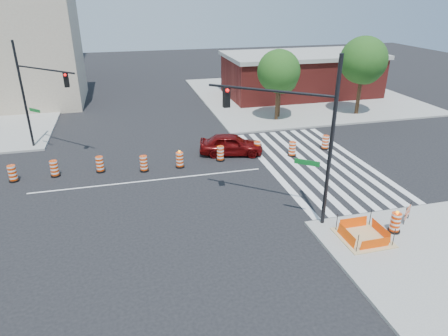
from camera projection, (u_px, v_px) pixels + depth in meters
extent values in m
plane|color=black|center=(150.00, 180.00, 24.42)|extent=(120.00, 120.00, 0.00)
cube|color=gray|center=(299.00, 95.00, 44.44)|extent=(22.00, 22.00, 0.15)
cube|color=silver|center=(270.00, 168.00, 26.20)|extent=(0.45, 13.50, 0.01)
cube|color=silver|center=(283.00, 166.00, 26.40)|extent=(0.45, 13.50, 0.01)
cube|color=silver|center=(295.00, 165.00, 26.61)|extent=(0.45, 13.50, 0.01)
cube|color=silver|center=(308.00, 164.00, 26.81)|extent=(0.45, 13.50, 0.01)
cube|color=silver|center=(320.00, 162.00, 27.02)|extent=(0.45, 13.50, 0.01)
cube|color=silver|center=(332.00, 161.00, 27.23)|extent=(0.45, 13.50, 0.01)
cube|color=silver|center=(344.00, 160.00, 27.43)|extent=(0.45, 13.50, 0.01)
cube|color=silver|center=(356.00, 158.00, 27.64)|extent=(0.45, 13.50, 0.01)
cube|color=silver|center=(150.00, 180.00, 24.42)|extent=(14.00, 0.12, 0.01)
cube|color=tan|center=(363.00, 238.00, 18.43)|extent=(2.20, 2.20, 0.05)
cube|color=#FF4B05|center=(375.00, 244.00, 17.53)|extent=(1.44, 0.02, 0.55)
cube|color=#FF4B05|center=(353.00, 223.00, 19.13)|extent=(1.44, 0.02, 0.55)
cube|color=#FF4B05|center=(346.00, 236.00, 18.12)|extent=(0.02, 1.44, 0.55)
cube|color=#FF4B05|center=(381.00, 230.00, 18.54)|extent=(0.02, 1.44, 0.55)
cylinder|color=black|center=(358.00, 244.00, 17.26)|extent=(0.04, 0.04, 0.90)
cylinder|color=black|center=(394.00, 238.00, 17.67)|extent=(0.04, 0.04, 0.90)
cylinder|color=black|center=(337.00, 222.00, 18.85)|extent=(0.04, 0.04, 0.90)
cylinder|color=black|center=(370.00, 217.00, 19.26)|extent=(0.04, 0.04, 0.90)
cube|color=maroon|center=(301.00, 77.00, 43.62)|extent=(16.00, 8.00, 4.20)
cube|color=gray|center=(302.00, 55.00, 42.70)|extent=(16.50, 8.50, 0.40)
cube|color=tan|center=(4.00, 54.00, 39.15)|extent=(14.00, 10.00, 10.00)
imported|color=#530707|center=(231.00, 144.00, 28.08)|extent=(4.74, 2.80, 1.51)
cylinder|color=black|center=(331.00, 145.00, 18.05)|extent=(0.18, 0.18, 8.11)
cylinder|color=black|center=(269.00, 91.00, 18.27)|extent=(4.86, 3.85, 0.12)
cube|color=black|center=(226.00, 97.00, 19.26)|extent=(0.32, 0.28, 1.01)
sphere|color=#FF0C0C|center=(227.00, 90.00, 18.95)|extent=(0.18, 0.18, 0.18)
cube|color=#0C591E|center=(307.00, 163.00, 18.84)|extent=(0.98, 0.78, 0.25)
cylinder|color=black|center=(23.00, 96.00, 28.04)|extent=(0.17, 0.17, 7.51)
cylinder|color=black|center=(44.00, 69.00, 25.91)|extent=(4.08, 4.04, 0.11)
cube|color=black|center=(66.00, 80.00, 25.19)|extent=(0.30, 0.26, 0.94)
sphere|color=#FF0C0C|center=(65.00, 75.00, 24.90)|extent=(0.17, 0.17, 0.17)
cube|color=#0C591E|center=(35.00, 110.00, 27.99)|extent=(0.83, 0.82, 0.23)
cylinder|color=black|center=(394.00, 231.00, 18.92)|extent=(0.57, 0.57, 0.10)
cylinder|color=#DD3904|center=(395.00, 222.00, 18.73)|extent=(0.46, 0.46, 0.91)
sphere|color=#FF990C|center=(397.00, 212.00, 18.51)|extent=(0.15, 0.15, 0.15)
cube|color=#DD3904|center=(408.00, 210.00, 19.50)|extent=(0.67, 0.52, 0.27)
cube|color=#DD3904|center=(407.00, 215.00, 19.63)|extent=(0.67, 0.52, 0.21)
cylinder|color=black|center=(405.00, 216.00, 19.32)|extent=(0.04, 0.04, 0.96)
cylinder|color=black|center=(410.00, 210.00, 19.84)|extent=(0.04, 0.04, 0.96)
cylinder|color=#382314|center=(277.00, 99.00, 34.94)|extent=(0.28, 0.28, 3.91)
sphere|color=#1E4513|center=(279.00, 71.00, 33.95)|extent=(3.67, 3.67, 3.67)
sphere|color=#1E4513|center=(282.00, 78.00, 34.54)|extent=(2.69, 2.69, 2.69)
sphere|color=#1E4513|center=(275.00, 76.00, 33.86)|extent=(2.45, 2.45, 2.45)
cylinder|color=#382314|center=(279.00, 99.00, 35.87)|extent=(0.29, 0.29, 3.50)
sphere|color=#1E4513|center=(280.00, 75.00, 34.98)|extent=(3.28, 3.28, 3.28)
sphere|color=#1E4513|center=(284.00, 80.00, 35.55)|extent=(2.40, 2.40, 2.40)
sphere|color=#1E4513|center=(277.00, 79.00, 34.87)|extent=(2.19, 2.19, 2.19)
cylinder|color=#382314|center=(359.00, 91.00, 36.55)|extent=(0.34, 0.34, 4.47)
sphere|color=#1E4513|center=(363.00, 60.00, 35.42)|extent=(4.19, 4.19, 4.19)
sphere|color=#1E4513|center=(366.00, 67.00, 36.11)|extent=(3.07, 3.07, 3.07)
sphere|color=#1E4513|center=(360.00, 66.00, 35.30)|extent=(2.79, 2.79, 2.79)
cylinder|color=black|center=(14.00, 180.00, 24.32)|extent=(0.60, 0.60, 0.10)
cylinder|color=#DD3904|center=(12.00, 173.00, 24.12)|extent=(0.48, 0.48, 0.95)
cylinder|color=black|center=(56.00, 175.00, 24.99)|extent=(0.60, 0.60, 0.10)
cylinder|color=#DD3904|center=(54.00, 168.00, 24.79)|extent=(0.48, 0.48, 0.95)
cylinder|color=black|center=(101.00, 171.00, 25.61)|extent=(0.60, 0.60, 0.10)
cylinder|color=#DD3904|center=(100.00, 164.00, 25.41)|extent=(0.48, 0.48, 0.95)
cylinder|color=black|center=(144.00, 170.00, 25.71)|extent=(0.60, 0.60, 0.10)
cylinder|color=#DD3904|center=(144.00, 163.00, 25.51)|extent=(0.48, 0.48, 0.95)
cylinder|color=black|center=(180.00, 166.00, 26.28)|extent=(0.60, 0.60, 0.10)
cylinder|color=#DD3904|center=(180.00, 159.00, 26.08)|extent=(0.48, 0.48, 0.95)
sphere|color=#FF990C|center=(179.00, 152.00, 25.85)|extent=(0.16, 0.16, 0.16)
cylinder|color=black|center=(220.00, 160.00, 27.31)|extent=(0.60, 0.60, 0.10)
cylinder|color=#DD3904|center=(220.00, 153.00, 27.11)|extent=(0.48, 0.48, 0.95)
cylinder|color=black|center=(257.00, 155.00, 28.14)|extent=(0.60, 0.60, 0.10)
cylinder|color=#DD3904|center=(257.00, 148.00, 27.94)|extent=(0.48, 0.48, 0.95)
cylinder|color=black|center=(292.00, 155.00, 28.09)|extent=(0.60, 0.60, 0.10)
cylinder|color=#DD3904|center=(292.00, 149.00, 27.88)|extent=(0.48, 0.48, 0.95)
cylinder|color=black|center=(325.00, 148.00, 29.32)|extent=(0.60, 0.60, 0.10)
cylinder|color=#DD3904|center=(325.00, 142.00, 29.12)|extent=(0.48, 0.48, 0.95)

